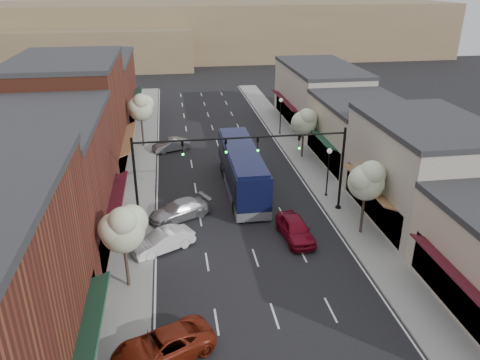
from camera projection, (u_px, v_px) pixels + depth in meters
name	position (u px, v px, depth m)	size (l,w,h in m)	color
ground	(261.00, 275.00, 30.01)	(160.00, 160.00, 0.00)	black
sidewalk_left	(140.00, 172.00, 45.56)	(2.80, 73.00, 0.15)	gray
sidewalk_right	(307.00, 162.00, 47.90)	(2.80, 73.00, 0.15)	gray
curb_left	(155.00, 171.00, 45.76)	(0.25, 73.00, 0.17)	gray
curb_right	(293.00, 163.00, 47.70)	(0.25, 73.00, 0.17)	gray
bldg_left_midnear	(39.00, 185.00, 31.60)	(10.14, 14.10, 9.40)	maroon
bldg_left_midfar	(73.00, 117.00, 43.97)	(10.14, 14.10, 10.90)	brown
bldg_left_far	(96.00, 92.00, 58.95)	(10.14, 18.10, 8.40)	maroon
bldg_right_midnear	(423.00, 171.00, 35.78)	(9.14, 12.10, 7.90)	#B7AD9D
bldg_right_midfar	(361.00, 132.00, 46.94)	(9.14, 12.10, 6.40)	#BDAD96
bldg_right_far	(319.00, 95.00, 59.41)	(9.14, 16.10, 7.40)	#B7AD9D
hill_far	(187.00, 30.00, 109.06)	(120.00, 30.00, 12.00)	#7A6647
hill_near	(68.00, 48.00, 95.53)	(50.00, 20.00, 8.00)	#7A6647
signal_mast_right	(313.00, 159.00, 36.18)	(8.22, 0.46, 7.00)	black
signal_mast_left	(167.00, 167.00, 34.61)	(8.22, 0.46, 7.00)	black
tree_right_near	(367.00, 179.00, 32.96)	(2.85, 2.65, 5.95)	#47382B
tree_right_far	(304.00, 121.00, 47.62)	(2.85, 2.65, 5.43)	#47382B
tree_left_near	(123.00, 227.00, 27.12)	(2.85, 2.65, 5.69)	#47382B
tree_left_far	(141.00, 107.00, 50.50)	(2.85, 2.65, 6.13)	#47382B
lamp_post_near	(328.00, 165.00, 39.39)	(0.44, 0.44, 4.44)	black
lamp_post_far	(281.00, 110.00, 55.23)	(0.44, 0.44, 4.44)	black
coach_bus	(242.00, 169.00, 41.11)	(2.88, 12.82, 3.91)	black
red_hatchback	(295.00, 229.00, 33.84)	(1.89, 4.69, 1.60)	maroon
parked_car_a	(163.00, 346.00, 23.26)	(2.38, 5.17, 1.44)	maroon
parked_car_b	(163.00, 241.00, 32.41)	(1.56, 4.47, 1.47)	white
parked_car_c	(179.00, 210.00, 36.67)	(2.05, 5.05, 1.46)	#A3A3A8
parked_car_e	(171.00, 145.00, 50.96)	(1.43, 4.09, 1.35)	gray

